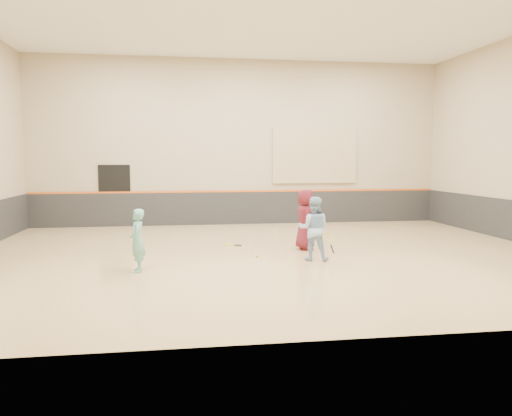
{
  "coord_description": "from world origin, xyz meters",
  "views": [
    {
      "loc": [
        -2.14,
        -12.24,
        2.42
      ],
      "look_at": [
        -0.25,
        0.4,
        1.15
      ],
      "focal_mm": 35.0,
      "sensor_mm": 36.0,
      "label": 1
    }
  ],
  "objects": [
    {
      "name": "doorway",
      "position": [
        -4.5,
        5.98,
        1.1
      ],
      "size": [
        1.1,
        0.05,
        2.2
      ],
      "primitive_type": "cube",
      "color": "black",
      "rests_on": "floor"
    },
    {
      "name": "accent_stripe",
      "position": [
        0.0,
        5.96,
        1.22
      ],
      "size": [
        14.9,
        0.03,
        0.06
      ],
      "primitive_type": "cube",
      "color": "#D85914",
      "rests_on": "wall_back"
    },
    {
      "name": "ball_under_racket",
      "position": [
        -0.34,
        -0.32,
        0.03
      ],
      "size": [
        0.07,
        0.07,
        0.07
      ],
      "primitive_type": "sphere",
      "color": "yellow",
      "rests_on": "floor"
    },
    {
      "name": "instructor",
      "position": [
        0.95,
        -0.83,
        0.76
      ],
      "size": [
        0.88,
        0.77,
        1.52
      ],
      "primitive_type": "imported",
      "rotation": [
        0.0,
        0.0,
        2.83
      ],
      "color": "#95BEE6",
      "rests_on": "floor"
    },
    {
      "name": "ball_in_hand",
      "position": [
        1.35,
        0.4,
        1.0
      ],
      "size": [
        0.07,
        0.07,
        0.07
      ],
      "primitive_type": "sphere",
      "color": "#BFCE30",
      "rests_on": "young_man"
    },
    {
      "name": "girl",
      "position": [
        -3.09,
        -1.46,
        0.68
      ],
      "size": [
        0.35,
        0.51,
        1.35
      ],
      "primitive_type": "imported",
      "rotation": [
        0.0,
        0.0,
        -1.52
      ],
      "color": "#6AB8AF",
      "rests_on": "floor"
    },
    {
      "name": "spare_racket",
      "position": [
        -0.84,
        1.52,
        0.03
      ],
      "size": [
        0.68,
        0.68,
        0.06
      ],
      "primitive_type": null,
      "color": "#B4D72F",
      "rests_on": "floor"
    },
    {
      "name": "ball_beside_spare",
      "position": [
        0.92,
        3.7,
        0.03
      ],
      "size": [
        0.07,
        0.07,
        0.07
      ],
      "primitive_type": "sphere",
      "color": "yellow",
      "rests_on": "floor"
    },
    {
      "name": "acoustic_panel",
      "position": [
        2.8,
        5.95,
        2.5
      ],
      "size": [
        3.2,
        0.08,
        2.0
      ],
      "primitive_type": "cube",
      "color": "tan",
      "rests_on": "wall_back"
    },
    {
      "name": "held_racket",
      "position": [
        1.25,
        -1.04,
        0.57
      ],
      "size": [
        0.38,
        0.38,
        0.57
      ],
      "primitive_type": null,
      "color": "gold",
      "rests_on": "instructor"
    },
    {
      "name": "wainscot_back",
      "position": [
        0.0,
        5.97,
        0.6
      ],
      "size": [
        14.9,
        0.04,
        1.2
      ],
      "primitive_type": "cube",
      "color": "#232326",
      "rests_on": "floor"
    },
    {
      "name": "young_man",
      "position": [
        1.1,
        0.59,
        0.8
      ],
      "size": [
        0.61,
        0.84,
        1.6
      ],
      "primitive_type": "imported",
      "rotation": [
        0.0,
        0.0,
        1.44
      ],
      "color": "#5B1520",
      "rests_on": "floor"
    },
    {
      "name": "room",
      "position": [
        0.0,
        0.0,
        0.81
      ],
      "size": [
        15.04,
        12.04,
        6.22
      ],
      "color": "tan",
      "rests_on": "ground"
    }
  ]
}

